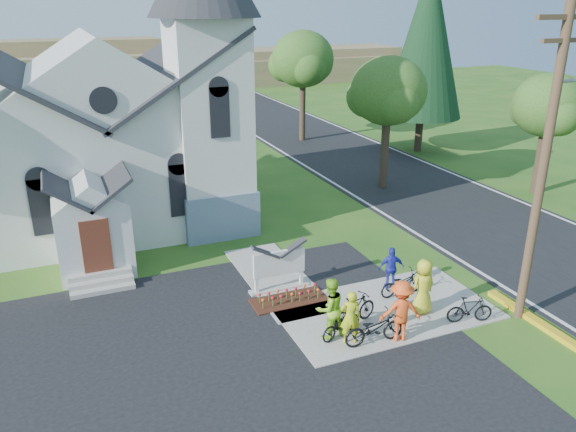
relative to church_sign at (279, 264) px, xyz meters
name	(u,v)px	position (x,y,z in m)	size (l,w,h in m)	color
ground	(353,327)	(1.20, -3.20, -1.03)	(120.00, 120.00, 0.00)	#275819
parking_lot	(135,431)	(-5.80, -5.20, -1.02)	(20.00, 16.00, 0.02)	black
road	(377,170)	(11.20, 11.80, -1.02)	(8.00, 90.00, 0.02)	black
sidewalk	(385,310)	(2.70, -2.70, -1.00)	(7.00, 4.00, 0.05)	gray
church	(109,108)	(-4.28, 9.28, 4.22)	(12.35, 12.00, 13.00)	white
church_sign	(279,264)	(0.00, 0.00, 0.00)	(2.20, 0.40, 1.70)	gray
flower_bed	(289,300)	(0.00, -0.90, -0.99)	(2.60, 1.10, 0.07)	#391A0F
utility_pole	(547,155)	(6.56, -4.70, 4.38)	(3.45, 0.28, 10.00)	#4E3A27
tree_road_near	(388,92)	(9.70, 8.80, 4.18)	(4.00, 4.00, 7.05)	#34241C
tree_road_mid	(303,60)	(10.20, 20.80, 4.75)	(4.40, 4.40, 7.80)	#34241C
tree_road_far	(548,106)	(16.70, 4.80, 3.61)	(3.60, 3.60, 6.30)	#34241C
conifer	(427,38)	(16.20, 14.80, 6.36)	(5.20, 5.20, 12.40)	#34241C
distant_hills	(148,69)	(4.56, 53.13, 1.15)	(61.00, 10.00, 5.60)	brown
cyclist_0	(350,317)	(0.69, -3.92, -0.13)	(0.62, 0.41, 1.70)	#BECF18
bike_0	(341,324)	(0.61, -3.53, -0.56)	(0.55, 1.58, 0.83)	black
cyclist_1	(330,308)	(0.27, -3.40, -0.01)	(0.94, 0.73, 1.93)	#94D828
bike_1	(355,310)	(1.29, -3.13, -0.45)	(0.49, 1.75, 1.05)	black
cyclist_2	(391,268)	(3.67, -1.47, -0.20)	(0.91, 0.38, 1.55)	#242BB5
bike_2	(374,329)	(1.31, -4.26, -0.48)	(0.66, 1.90, 1.00)	black
cyclist_3	(401,311)	(2.14, -4.35, -0.01)	(1.25, 0.72, 1.93)	#FE541C
bike_3	(470,309)	(4.72, -4.40, -0.53)	(0.42, 1.49, 0.90)	black
cyclist_4	(423,286)	(3.69, -3.30, -0.04)	(0.92, 0.60, 1.88)	gold
bike_4	(402,283)	(3.74, -2.06, -0.53)	(0.59, 1.70, 0.89)	black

